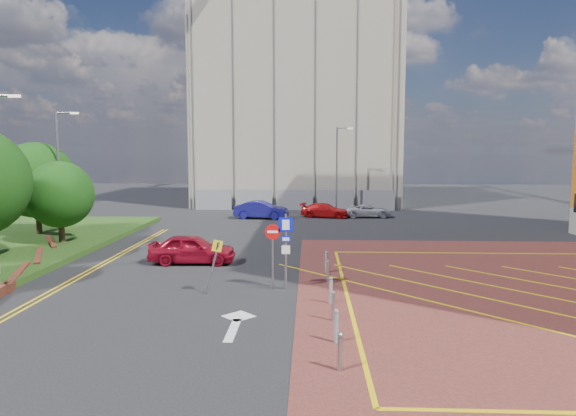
# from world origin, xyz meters

# --- Properties ---
(ground) EXTENTS (140.00, 140.00, 0.00)m
(ground) POSITION_xyz_m (0.00, 0.00, 0.00)
(ground) COLOR black
(ground) RESTS_ON ground
(retaining_wall) EXTENTS (6.06, 20.33, 0.40)m
(retaining_wall) POSITION_xyz_m (-11.80, 2.00, 0.20)
(retaining_wall) COLOR brown
(retaining_wall) RESTS_ON ground
(tree_c) EXTENTS (4.00, 4.00, 4.90)m
(tree_c) POSITION_xyz_m (-13.50, 10.00, 3.19)
(tree_c) COLOR #3D2B1C
(tree_c) RESTS_ON grass_bed
(tree_d) EXTENTS (5.00, 5.00, 6.08)m
(tree_d) POSITION_xyz_m (-16.50, 13.00, 3.87)
(tree_d) COLOR #3D2B1C
(tree_d) RESTS_ON grass_bed
(lamp_left_far) EXTENTS (1.53, 0.16, 8.00)m
(lamp_left_far) POSITION_xyz_m (-14.42, 12.00, 4.66)
(lamp_left_far) COLOR #9EA0A8
(lamp_left_far) RESTS_ON grass_bed
(lamp_back) EXTENTS (1.53, 0.16, 8.00)m
(lamp_back) POSITION_xyz_m (4.08, 28.00, 4.36)
(lamp_back) COLOR #9EA0A8
(lamp_back) RESTS_ON ground
(sign_cluster) EXTENTS (1.17, 0.12, 3.20)m
(sign_cluster) POSITION_xyz_m (0.30, 0.98, 1.95)
(sign_cluster) COLOR #9EA0A8
(sign_cluster) RESTS_ON ground
(warning_sign) EXTENTS (0.75, 0.42, 2.25)m
(warning_sign) POSITION_xyz_m (-2.35, 0.11, 1.43)
(warning_sign) COLOR #9EA0A8
(warning_sign) RESTS_ON ground
(bollard_row) EXTENTS (0.14, 11.14, 0.90)m
(bollard_row) POSITION_xyz_m (2.30, -1.67, 0.47)
(bollard_row) COLOR #9EA0A8
(bollard_row) RESTS_ON forecourt
(construction_building) EXTENTS (21.20, 19.20, 22.00)m
(construction_building) POSITION_xyz_m (0.00, 40.00, 11.00)
(construction_building) COLOR #9E9481
(construction_building) RESTS_ON ground
(construction_fence) EXTENTS (21.60, 0.06, 2.00)m
(construction_fence) POSITION_xyz_m (1.00, 30.00, 1.00)
(construction_fence) COLOR gray
(construction_fence) RESTS_ON ground
(car_red_left) EXTENTS (4.47, 1.90, 1.51)m
(car_red_left) POSITION_xyz_m (-4.57, 5.83, 0.75)
(car_red_left) COLOR maroon
(car_red_left) RESTS_ON ground
(car_blue_back) EXTENTS (4.76, 2.17, 1.51)m
(car_blue_back) POSITION_xyz_m (-2.66, 23.52, 0.76)
(car_blue_back) COLOR navy
(car_blue_back) RESTS_ON ground
(car_red_back) EXTENTS (4.54, 2.69, 1.23)m
(car_red_back) POSITION_xyz_m (2.85, 24.63, 0.62)
(car_red_back) COLOR red
(car_red_back) RESTS_ON ground
(car_silver_back) EXTENTS (4.15, 2.07, 1.13)m
(car_silver_back) POSITION_xyz_m (6.61, 24.80, 0.56)
(car_silver_back) COLOR silver
(car_silver_back) RESTS_ON ground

